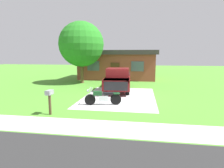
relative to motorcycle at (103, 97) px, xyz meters
The scene contains 8 objects.
ground_plane 2.55m from the motorcycle, 72.99° to the left, with size 80.00×80.00×0.00m, color #4D8E2D.
driveway_pad 2.55m from the motorcycle, 72.99° to the left, with size 5.01×7.34×0.01m, color #B3B3B3.
sidewalk_strip 3.70m from the motorcycle, 78.47° to the right, with size 36.00×1.80×0.01m, color beige.
motorcycle is the anchor object (origin of this frame).
pickup_truck 5.06m from the motorcycle, 86.46° to the left, with size 2.35×5.74×1.90m.
mailbox 3.24m from the motorcycle, 134.61° to the right, with size 0.26×0.48×1.26m.
shade_tree 9.95m from the motorcycle, 115.23° to the left, with size 4.64×4.64×6.38m.
neighbor_house 13.08m from the motorcycle, 93.22° to the left, with size 9.60×5.60×3.50m.
Camera 1 is at (1.57, -13.49, 3.04)m, focal length 30.86 mm.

